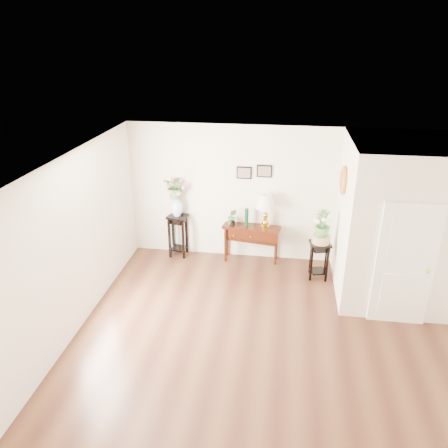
% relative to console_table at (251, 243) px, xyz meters
% --- Properties ---
extents(floor, '(6.00, 5.50, 0.02)m').
position_rel_console_table_xyz_m(floor, '(0.46, -2.57, -0.39)').
color(floor, '#56331E').
rests_on(floor, ground).
extents(ceiling, '(6.00, 5.50, 0.02)m').
position_rel_console_table_xyz_m(ceiling, '(0.46, -2.57, 2.41)').
color(ceiling, white).
rests_on(ceiling, ground).
extents(wall_back, '(6.00, 0.02, 2.80)m').
position_rel_console_table_xyz_m(wall_back, '(0.46, 0.18, 1.01)').
color(wall_back, '#ECE3C9').
rests_on(wall_back, ground).
extents(wall_front, '(6.00, 0.02, 2.80)m').
position_rel_console_table_xyz_m(wall_front, '(0.46, -5.32, 1.01)').
color(wall_front, '#ECE3C9').
rests_on(wall_front, ground).
extents(wall_left, '(0.02, 5.50, 2.80)m').
position_rel_console_table_xyz_m(wall_left, '(-2.54, -2.57, 1.01)').
color(wall_left, '#ECE3C9').
rests_on(wall_left, ground).
extents(partition, '(1.80, 1.95, 2.80)m').
position_rel_console_table_xyz_m(partition, '(2.56, -0.79, 1.01)').
color(partition, '#ECE3C9').
rests_on(partition, floor).
extents(door, '(0.90, 0.05, 2.10)m').
position_rel_console_table_xyz_m(door, '(2.56, -1.79, 0.66)').
color(door, white).
rests_on(door, floor).
extents(art_print_left, '(0.30, 0.02, 0.25)m').
position_rel_console_table_xyz_m(art_print_left, '(-0.19, 0.16, 1.46)').
color(art_print_left, black).
rests_on(art_print_left, wall_back).
extents(art_print_right, '(0.30, 0.02, 0.25)m').
position_rel_console_table_xyz_m(art_print_right, '(0.21, 0.16, 1.51)').
color(art_print_right, black).
rests_on(art_print_right, wall_back).
extents(wall_ornament, '(0.07, 0.51, 0.51)m').
position_rel_console_table_xyz_m(wall_ornament, '(1.62, -0.67, 1.66)').
color(wall_ornament, '#CE7B37').
rests_on(wall_ornament, partition).
extents(console_table, '(1.20, 0.57, 0.77)m').
position_rel_console_table_xyz_m(console_table, '(0.00, 0.00, 0.00)').
color(console_table, '#3B0D08').
rests_on(console_table, floor).
extents(table_lamp, '(0.40, 0.40, 0.71)m').
position_rel_console_table_xyz_m(table_lamp, '(0.28, 0.00, 0.74)').
color(table_lamp, gold).
rests_on(table_lamp, console_table).
extents(green_vase, '(0.09, 0.09, 0.38)m').
position_rel_console_table_xyz_m(green_vase, '(-0.10, 0.00, 0.56)').
color(green_vase, '#073418').
rests_on(green_vase, console_table).
extents(potted_plant, '(0.19, 0.15, 0.34)m').
position_rel_console_table_xyz_m(potted_plant, '(-0.40, 0.00, 0.56)').
color(potted_plant, '#4B813E').
rests_on(potted_plant, console_table).
extents(plant_stand_a, '(0.44, 0.44, 0.91)m').
position_rel_console_table_xyz_m(plant_stand_a, '(-1.55, 0.00, 0.07)').
color(plant_stand_a, black).
rests_on(plant_stand_a, floor).
extents(porcelain_vase, '(0.33, 0.33, 0.43)m').
position_rel_console_table_xyz_m(porcelain_vase, '(-1.55, 0.00, 0.75)').
color(porcelain_vase, silver).
rests_on(porcelain_vase, plant_stand_a).
extents(lily_arrangement, '(0.52, 0.47, 0.51)m').
position_rel_console_table_xyz_m(lily_arrangement, '(-1.55, 0.00, 1.18)').
color(lily_arrangement, '#4B813E').
rests_on(lily_arrangement, porcelain_vase).
extents(plant_stand_b, '(0.44, 0.44, 0.75)m').
position_rel_console_table_xyz_m(plant_stand_b, '(1.36, -0.53, -0.01)').
color(plant_stand_b, black).
rests_on(plant_stand_b, floor).
extents(ceramic_bowl, '(0.37, 0.37, 0.15)m').
position_rel_console_table_xyz_m(ceramic_bowl, '(1.36, -0.53, 0.44)').
color(ceramic_bowl, '#C6AC89').
rests_on(ceramic_bowl, plant_stand_b).
extents(narcissus, '(0.33, 0.33, 0.53)m').
position_rel_console_table_xyz_m(narcissus, '(1.36, -0.53, 0.75)').
color(narcissus, '#4B813E').
rests_on(narcissus, ceramic_bowl).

